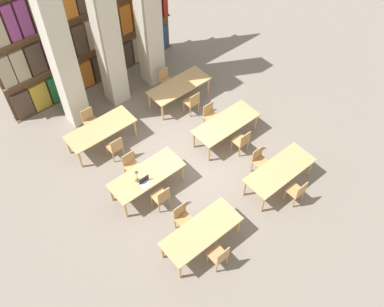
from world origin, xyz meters
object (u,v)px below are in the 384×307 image
Objects in this scene: desk_lamp_0 at (137,174)px; laptop at (146,183)px; pillar_right at (147,4)px; reading_table_5 at (179,87)px; chair_5 at (131,165)px; chair_10 at (192,102)px; chair_0 at (219,256)px; chair_11 at (166,80)px; chair_1 at (183,217)px; chair_4 at (161,197)px; chair_9 at (90,120)px; reading_table_1 at (280,171)px; chair_8 at (115,147)px; reading_table_3 at (226,124)px; chair_6 at (242,141)px; chair_7 at (210,115)px; reading_table_4 at (101,130)px; reading_table_2 at (147,176)px; chair_3 at (260,160)px; pillar_center at (104,22)px; pillar_left at (57,43)px; reading_table_0 at (201,232)px.

laptop is at bearing -64.05° from desk_lamp_0.
reading_table_5 is (-0.01, -1.51, -2.35)m from pillar_right.
chair_5 and chair_10 have the same top height.
chair_0 is 6.77m from chair_11.
chair_1 reaches higher than reading_table_5.
chair_11 is at bearing 50.84° from chair_4.
chair_9 and chair_11 have the same top height.
chair_1 and chair_11 have the same top height.
desk_lamp_0 is (-3.28, 2.26, 0.37)m from reading_table_1.
chair_11 is at bearing 45.58° from laptop.
chair_11 is (3.02, -0.01, 0.00)m from chair_9.
chair_8 and chair_10 have the same top height.
reading_table_3 is 2.44× the size of chair_6.
chair_7 is 0.41× the size of reading_table_4.
reading_table_5 is (3.04, 5.35, 0.17)m from chair_0.
reading_table_5 is at bearing 44.58° from chair_4.
laptop is 3.26m from reading_table_3.
desk_lamp_0 is (-0.31, -0.01, 0.37)m from reading_table_2.
reading_table_4 is (-0.03, 5.35, 0.17)m from chair_0.
chair_3 is 3.74m from chair_5.
chair_3 is 1.00× the size of chair_9.
chair_6 is at bearing 129.53° from chair_9.
pillar_center is at bearing 135.42° from reading_table_5.
chair_3 reaches higher than reading_table_5.
pillar_left is 1.00× the size of pillar_center.
desk_lamp_0 is at bearing -96.43° from reading_table_4.
chair_0 is at bearing -123.12° from chair_10.
pillar_right is 7.92m from chair_0.
chair_3 reaches higher than reading_table_2.
desk_lamp_0 is at bearing -25.40° from chair_3.
chair_10 is at bearing -90.89° from pillar_right.
chair_5 and chair_11 have the same top height.
chair_0 and chair_4 have the same top height.
chair_7 reaches higher than reading_table_0.
chair_6 is at bearing 0.65° from chair_4.
pillar_right is at bearing 26.01° from reading_table_4.
chair_8 is at bearing -46.92° from chair_3.
pillar_center is 4.27m from chair_7.
chair_8 is (-3.07, 0.84, 0.00)m from chair_7.
reading_table_0 is at bearing -84.14° from laptop.
chair_6 is 3.82m from chair_8.
chair_7 is at bearing 88.48° from reading_table_1.
chair_3 is 3.32m from reading_table_2.
pillar_left is 6.80× the size of chair_3.
pillar_left reaches higher than reading_table_4.
chair_7 is at bearing 51.02° from chair_0.
laptop is at bearing -150.25° from chair_10.
chair_4 reaches higher than reading_table_4.
chair_7 is (3.04, 3.07, -0.17)m from reading_table_0.
reading_table_5 is at bearing 88.32° from chair_10.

